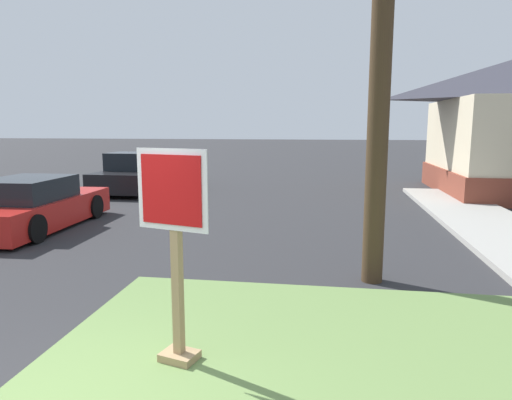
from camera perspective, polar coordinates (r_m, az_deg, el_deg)
The scene contains 5 objects.
grass_corner_patch at distance 4.86m, azimuth 7.25°, elevation -20.67°, with size 5.69×4.87×0.08m, color #668447.
stop_sign at distance 4.64m, azimuth -9.94°, elevation -7.16°, with size 0.77×0.37×2.17m.
manhole_cover at distance 6.19m, azimuth -13.29°, elevation -14.34°, with size 0.70×0.70×0.02m, color black.
parked_sedan_red at distance 12.23m, azimuth -25.94°, elevation -0.73°, with size 2.02×4.43×1.25m.
pickup_truck_black at distance 18.11m, azimuth -14.01°, elevation 3.11°, with size 2.26×5.05×1.48m.
Camera 1 is at (2.50, -2.84, 2.46)m, focal length 32.22 mm.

